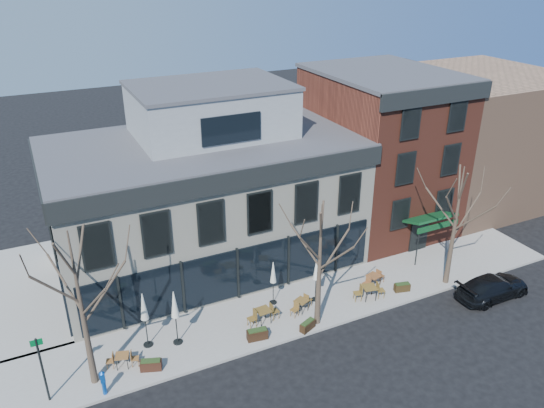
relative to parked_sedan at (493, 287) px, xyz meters
name	(u,v)px	position (x,y,z in m)	size (l,w,h in m)	color
ground	(238,300)	(-13.47, 6.09, -0.68)	(120.00, 120.00, 0.00)	black
sidewalk_front	(305,305)	(-10.22, 3.94, -0.60)	(33.50, 4.70, 0.15)	gray
sidewalk_side	(22,294)	(-24.72, 12.09, -0.60)	(4.50, 12.00, 0.15)	gray
corner_building	(206,194)	(-13.40, 11.15, 4.05)	(18.39, 10.39, 11.10)	beige
red_brick_building	(379,150)	(-0.47, 11.07, 4.96)	(8.20, 11.78, 11.18)	#602A1D
bg_building	(473,136)	(9.53, 12.09, 4.32)	(12.00, 12.00, 10.00)	#8C664C
tree_corner	(82,309)	(-21.96, 2.88, 3.57)	(3.93, 3.98, 7.92)	#382B21
tree_mid	(320,264)	(-10.46, 2.18, 3.12)	(3.50, 3.55, 7.04)	#382B21
tree_right	(455,225)	(-1.46, 2.18, 3.34)	(3.72, 3.77, 7.48)	#382B21
sign_pole	(42,366)	(-23.97, 2.59, 1.40)	(0.50, 0.10, 3.40)	black
parked_sedan	(493,287)	(0.00, 0.00, 0.00)	(1.89, 4.66, 1.35)	black
call_box	(103,382)	(-21.68, 1.89, 0.16)	(0.26, 0.26, 1.30)	#0B4096
cafe_set_0	(122,359)	(-20.57, 3.31, -0.10)	(1.61, 0.84, 0.83)	brown
cafe_set_2	(263,314)	(-13.07, 3.45, -0.02)	(1.89, 0.80, 0.98)	brown
cafe_set_3	(301,304)	(-10.76, 3.44, -0.08)	(1.66, 1.04, 0.86)	brown
cafe_set_4	(369,291)	(-6.69, 2.78, -0.02)	(1.93, 0.90, 0.99)	brown
cafe_set_5	(373,279)	(-5.72, 3.73, -0.05)	(1.80, 0.88, 0.92)	brown
umbrella_0	(144,309)	(-19.12, 4.31, 1.68)	(0.50, 0.50, 3.12)	black
umbrella_1	(175,307)	(-17.71, 3.84, 1.67)	(0.50, 0.50, 3.11)	black
umbrella_2	(273,275)	(-11.83, 4.80, 1.37)	(0.43, 0.43, 2.69)	black
umbrella_3	(316,272)	(-9.52, 4.02, 1.37)	(0.43, 0.43, 2.69)	black
planter_0	(151,365)	(-19.41, 2.51, -0.25)	(1.08, 0.72, 0.56)	black
planter_1	(257,334)	(-13.93, 2.34, -0.23)	(1.12, 0.57, 0.60)	black
planter_2	(308,325)	(-11.23, 1.89, -0.27)	(1.01, 0.71, 0.52)	black
planter_3	(402,287)	(-4.47, 2.59, -0.27)	(0.99, 0.58, 0.52)	#2F220F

